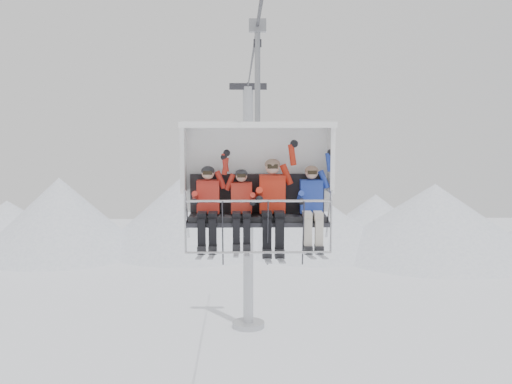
{
  "coord_description": "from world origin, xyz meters",
  "views": [
    {
      "loc": [
        -0.25,
        -12.68,
        11.75
      ],
      "look_at": [
        0.0,
        0.0,
        10.24
      ],
      "focal_mm": 45.0,
      "sensor_mm": 36.0,
      "label": 1
    }
  ],
  "objects_px": {
    "skier_far_left": "(208,204)",
    "chairlift_carrier": "(257,172)",
    "skier_center_left": "(242,206)",
    "lift_tower_right": "(248,225)",
    "skier_center_right": "(272,201)",
    "skier_far_right": "(312,204)"
  },
  "relations": [
    {
      "from": "skier_far_left",
      "to": "chairlift_carrier",
      "type": "bearing_deg",
      "value": 20.06
    },
    {
      "from": "chairlift_carrier",
      "to": "skier_center_left",
      "type": "height_order",
      "value": "chairlift_carrier"
    },
    {
      "from": "lift_tower_right",
      "to": "chairlift_carrier",
      "type": "xyz_separation_m",
      "value": [
        0.0,
        -23.19,
        4.96
      ]
    },
    {
      "from": "skier_center_left",
      "to": "skier_center_right",
      "type": "distance_m",
      "value": 0.55
    },
    {
      "from": "skier_center_left",
      "to": "skier_far_right",
      "type": "xyz_separation_m",
      "value": [
        1.24,
        0.01,
        0.03
      ]
    },
    {
      "from": "chairlift_carrier",
      "to": "skier_center_left",
      "type": "distance_m",
      "value": 0.72
    },
    {
      "from": "lift_tower_right",
      "to": "skier_far_right",
      "type": "bearing_deg",
      "value": -87.67
    },
    {
      "from": "skier_center_right",
      "to": "skier_far_right",
      "type": "height_order",
      "value": "skier_center_right"
    },
    {
      "from": "chairlift_carrier",
      "to": "skier_center_left",
      "type": "relative_size",
      "value": 2.36
    },
    {
      "from": "chairlift_carrier",
      "to": "skier_center_right",
      "type": "relative_size",
      "value": 2.23
    },
    {
      "from": "chairlift_carrier",
      "to": "skier_far_right",
      "type": "bearing_deg",
      "value": -18.46
    },
    {
      "from": "lift_tower_right",
      "to": "skier_center_right",
      "type": "bearing_deg",
      "value": -89.36
    },
    {
      "from": "lift_tower_right",
      "to": "skier_center_left",
      "type": "height_order",
      "value": "lift_tower_right"
    },
    {
      "from": "skier_center_left",
      "to": "skier_center_right",
      "type": "xyz_separation_m",
      "value": [
        0.55,
        0.02,
        0.08
      ]
    },
    {
      "from": "chairlift_carrier",
      "to": "skier_center_left",
      "type": "xyz_separation_m",
      "value": [
        -0.28,
        -0.33,
        -0.57
      ]
    },
    {
      "from": "skier_far_left",
      "to": "skier_center_left",
      "type": "distance_m",
      "value": 0.59
    },
    {
      "from": "skier_far_left",
      "to": "skier_far_right",
      "type": "height_order",
      "value": "skier_far_right"
    },
    {
      "from": "lift_tower_right",
      "to": "skier_center_left",
      "type": "relative_size",
      "value": 7.99
    },
    {
      "from": "skier_far_left",
      "to": "skier_center_right",
      "type": "height_order",
      "value": "skier_center_right"
    },
    {
      "from": "chairlift_carrier",
      "to": "skier_center_right",
      "type": "distance_m",
      "value": 0.63
    },
    {
      "from": "chairlift_carrier",
      "to": "skier_far_left",
      "type": "xyz_separation_m",
      "value": [
        -0.87,
        -0.32,
        -0.54
      ]
    },
    {
      "from": "lift_tower_right",
      "to": "skier_far_right",
      "type": "xyz_separation_m",
      "value": [
        0.96,
        -23.51,
        4.42
      ]
    }
  ]
}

